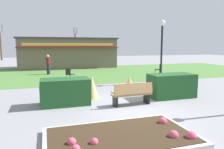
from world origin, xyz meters
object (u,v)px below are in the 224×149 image
park_bench (132,94)px  tree_right_bg (1,45)px  lamppost_mid (162,44)px  person_strolling (48,64)px  trash_bin (46,96)px  tree_left_bg (75,45)px  parked_car_west_slot (40,58)px  food_kiosk (68,53)px  cafe_chair_west (69,73)px  cafe_chair_east (158,69)px

park_bench → tree_right_bg: tree_right_bg is taller
lamppost_mid → person_strolling: size_ratio=2.43×
trash_bin → tree_left_bg: 31.19m
parked_car_west_slot → tree_left_bg: size_ratio=0.75×
food_kiosk → tree_left_bg: bearing=78.9°
person_strolling → tree_right_bg: bearing=-104.6°
trash_bin → parked_car_west_slot: parked_car_west_slot is taller
cafe_chair_west → cafe_chair_east: size_ratio=1.00×
cafe_chair_west → tree_right_bg: 25.98m
lamppost_mid → food_kiosk: size_ratio=0.38×
lamppost_mid → food_kiosk: bearing=111.1°
cafe_chair_west → person_strolling: (-1.34, 4.02, 0.33)m
park_bench → food_kiosk: size_ratio=0.16×
lamppost_mid → cafe_chair_west: bearing=154.8°
tree_left_bg → cafe_chair_west: bearing=-99.0°
park_bench → tree_right_bg: (-10.30, 31.53, 2.08)m
cafe_chair_east → parked_car_west_slot: 19.49m
parked_car_west_slot → cafe_chair_west: bearing=-82.7°
park_bench → parked_car_west_slot: (-4.08, 24.73, 0.16)m
park_bench → cafe_chair_west: bearing=104.4°
trash_bin → tree_right_bg: size_ratio=0.14×
parked_car_west_slot → tree_right_bg: size_ratio=0.74×
lamppost_mid → person_strolling: lamppost_mid is taller
person_strolling → cafe_chair_west: bearing=74.5°
park_bench → cafe_chair_east: 9.84m
lamppost_mid → tree_right_bg: size_ratio=0.70×
park_bench → cafe_chair_west: size_ratio=1.93×
cafe_chair_west → person_strolling: person_strolling is taller
cafe_chair_west → parked_car_west_slot: size_ratio=0.21×
person_strolling → tree_left_bg: tree_left_bg is taller
parked_car_west_slot → tree_left_bg: 9.43m
lamppost_mid → trash_bin: 8.36m
lamppost_mid → park_bench: bearing=-132.0°
park_bench → lamppost_mid: bearing=48.0°
park_bench → tree_left_bg: size_ratio=0.30×
park_bench → food_kiosk: food_kiosk is taller
tree_left_bg → tree_right_bg: tree_right_bg is taller
trash_bin → lamppost_mid: bearing=24.7°
trash_bin → cafe_chair_west: 6.27m
lamppost_mid → tree_right_bg: tree_right_bg is taller
park_bench → tree_left_bg: (2.07, 31.62, 2.04)m
trash_bin → tree_left_bg: size_ratio=0.14×
trash_bin → cafe_chair_east: cafe_chair_east is taller
person_strolling → tree_right_bg: (-7.15, 20.45, 1.70)m
person_strolling → tree_left_bg: size_ratio=0.29×
cafe_chair_east → parked_car_west_slot: parked_car_west_slot is taller
park_bench → trash_bin: 3.56m
park_bench → cafe_chair_west: (-1.81, 7.05, 0.05)m
person_strolling → park_bench: bearing=72.0°
lamppost_mid → food_kiosk: 13.26m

